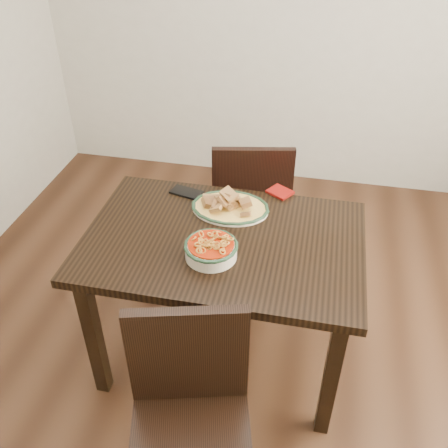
% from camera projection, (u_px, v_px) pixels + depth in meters
% --- Properties ---
extents(floor, '(3.50, 3.50, 0.00)m').
position_uv_depth(floor, '(241.00, 342.00, 2.62)').
color(floor, '#311B0F').
rests_on(floor, ground).
extents(wall_back, '(3.50, 0.10, 2.60)m').
position_uv_depth(wall_back, '(294.00, 2.00, 3.22)').
color(wall_back, beige).
rests_on(wall_back, ground).
extents(dining_table, '(1.19, 0.79, 0.75)m').
position_uv_depth(dining_table, '(223.00, 256.00, 2.18)').
color(dining_table, black).
rests_on(dining_table, ground).
extents(chair_far, '(0.49, 0.49, 0.89)m').
position_uv_depth(chair_far, '(251.00, 202.00, 2.79)').
color(chair_far, black).
rests_on(chair_far, ground).
extents(chair_near, '(0.51, 0.51, 0.89)m').
position_uv_depth(chair_near, '(190.00, 411.00, 1.74)').
color(chair_near, black).
rests_on(chair_near, ground).
extents(fish_plate, '(0.35, 0.27, 0.11)m').
position_uv_depth(fish_plate, '(230.00, 202.00, 2.27)').
color(fish_plate, white).
rests_on(fish_plate, dining_table).
extents(noodle_bowl, '(0.22, 0.22, 0.08)m').
position_uv_depth(noodle_bowl, '(211.00, 248.00, 2.00)').
color(noodle_bowl, beige).
rests_on(noodle_bowl, dining_table).
extents(smartphone, '(0.16, 0.11, 0.01)m').
position_uv_depth(smartphone, '(186.00, 192.00, 2.40)').
color(smartphone, black).
rests_on(smartphone, dining_table).
extents(napkin, '(0.14, 0.14, 0.01)m').
position_uv_depth(napkin, '(280.00, 192.00, 2.40)').
color(napkin, maroon).
rests_on(napkin, dining_table).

